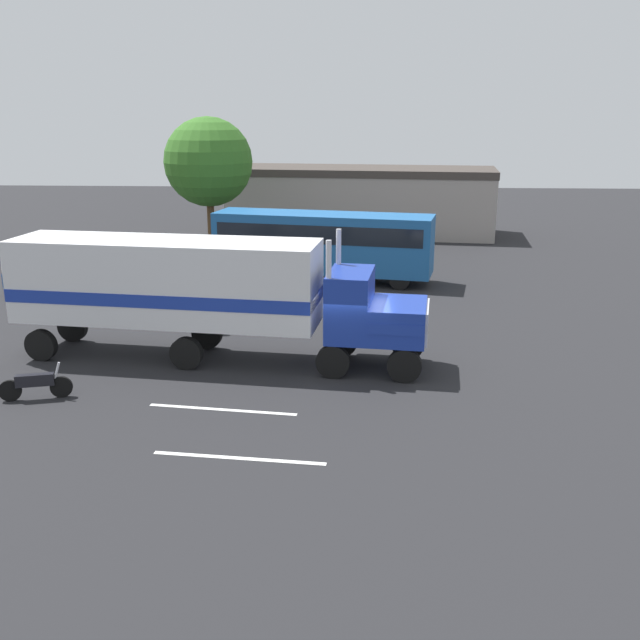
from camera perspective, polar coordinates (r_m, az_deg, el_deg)
The scene contains 10 objects.
ground_plane at distance 23.84m, azimuth 2.51°, elevation -4.03°, with size 120.00×120.00×0.00m, color #232326.
lane_stripe_near at distance 20.94m, azimuth -7.82°, elevation -7.13°, with size 4.40×0.16×0.01m, color silver.
lane_stripe_mid at distance 18.14m, azimuth -6.51°, elevation -10.95°, with size 4.40×0.16×0.01m, color silver.
semi_truck at distance 24.58m, azimuth -9.78°, elevation 2.53°, with size 14.36×4.17×4.50m.
person_bystander at distance 27.96m, azimuth -8.76°, elevation 0.81°, with size 0.41×0.48×1.63m.
parked_bus at distance 36.13m, azimuth 0.24°, elevation 6.42°, with size 11.28×4.59×3.40m.
parked_car at distance 36.11m, azimuth -20.52°, elevation 3.34°, with size 4.57×2.27×1.57m.
motorcycle at distance 22.95m, azimuth -21.82°, elevation -4.78°, with size 2.06×0.65×1.12m.
tree_left at distance 43.99m, azimuth -8.92°, elevation 12.38°, with size 5.29×5.29×8.06m.
building_backdrop at distance 50.82m, azimuth 3.32°, elevation 9.77°, with size 18.92×8.15×4.58m.
Camera 1 is at (0.12, -22.35, 8.29)m, focal length 39.95 mm.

